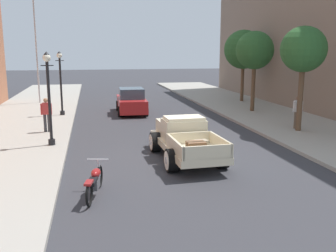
% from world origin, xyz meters
% --- Properties ---
extents(ground_plane, '(140.00, 140.00, 0.00)m').
position_xyz_m(ground_plane, '(0.00, 0.00, 0.00)').
color(ground_plane, '#333338').
extents(hotrod_truck_cream, '(2.32, 4.99, 1.58)m').
position_xyz_m(hotrod_truck_cream, '(-0.05, -0.27, 0.75)').
color(hotrod_truck_cream, beige).
rests_on(hotrod_truck_cream, ground).
extents(motorcycle_parked, '(0.71, 2.09, 0.93)m').
position_xyz_m(motorcycle_parked, '(-3.46, -3.62, 0.44)').
color(motorcycle_parked, black).
rests_on(motorcycle_parked, ground).
extents(car_background_red, '(1.96, 4.35, 1.65)m').
position_xyz_m(car_background_red, '(-0.90, 10.63, 0.77)').
color(car_background_red, '#AD1E1E').
rests_on(car_background_red, ground).
extents(pedestrian_sidewalk_left, '(0.53, 0.22, 1.65)m').
position_xyz_m(pedestrian_sidewalk_left, '(-5.61, 4.96, 1.09)').
color(pedestrian_sidewalk_left, '#333338').
rests_on(pedestrian_sidewalk_left, sidewalk_left).
extents(pedestrian_sidewalk_right, '(0.53, 0.22, 1.65)m').
position_xyz_m(pedestrian_sidewalk_right, '(6.71, 3.29, 1.09)').
color(pedestrian_sidewalk_right, brown).
rests_on(pedestrian_sidewalk_right, sidewalk_right).
extents(street_lamp_near, '(0.50, 0.32, 3.85)m').
position_xyz_m(street_lamp_near, '(-5.15, 2.19, 2.39)').
color(street_lamp_near, black).
rests_on(street_lamp_near, sidewalk_left).
extents(street_lamp_far, '(0.50, 0.32, 3.85)m').
position_xyz_m(street_lamp_far, '(-5.23, 9.95, 2.39)').
color(street_lamp_far, black).
rests_on(street_lamp_far, sidewalk_left).
extents(flagpole, '(1.74, 0.16, 9.16)m').
position_xyz_m(flagpole, '(-7.06, 16.09, 5.77)').
color(flagpole, '#B2B2B7').
rests_on(flagpole, sidewalk_left).
extents(street_tree_nearest, '(2.19, 2.19, 5.04)m').
position_xyz_m(street_tree_nearest, '(6.53, 2.82, 4.05)').
color(street_tree_nearest, brown).
rests_on(street_tree_nearest, sidewalk_right).
extents(street_tree_second, '(2.43, 2.43, 5.12)m').
position_xyz_m(street_tree_second, '(6.89, 9.18, 4.02)').
color(street_tree_second, brown).
rests_on(street_tree_second, sidewalk_right).
extents(street_tree_third, '(2.97, 2.97, 5.45)m').
position_xyz_m(street_tree_third, '(8.13, 14.01, 4.10)').
color(street_tree_third, brown).
rests_on(street_tree_third, sidewalk_right).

